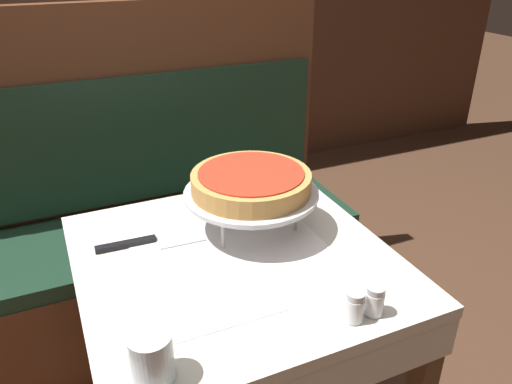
# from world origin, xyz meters

# --- Properties ---
(dining_table_front) EXTENTS (0.72, 0.72, 0.78)m
(dining_table_front) POSITION_xyz_m (0.00, 0.00, 0.68)
(dining_table_front) COLOR beige
(dining_table_front) RESTS_ON ground_plane
(dining_table_rear) EXTENTS (0.62, 0.62, 0.78)m
(dining_table_rear) POSITION_xyz_m (-0.28, 1.63, 0.66)
(dining_table_rear) COLOR #194799
(dining_table_rear) RESTS_ON ground_plane
(booth_bench) EXTENTS (1.61, 0.53, 1.26)m
(booth_bench) POSITION_xyz_m (-0.05, 0.81, 0.35)
(booth_bench) COLOR brown
(booth_bench) RESTS_ON ground_plane
(pizza_pan_stand) EXTENTS (0.34, 0.34, 0.11)m
(pizza_pan_stand) POSITION_xyz_m (0.09, 0.10, 0.87)
(pizza_pan_stand) COLOR #ADADB2
(pizza_pan_stand) RESTS_ON dining_table_front
(deep_dish_pizza) EXTENTS (0.30, 0.30, 0.05)m
(deep_dish_pizza) POSITION_xyz_m (0.09, 0.10, 0.91)
(deep_dish_pizza) COLOR #C68E47
(deep_dish_pizza) RESTS_ON pizza_pan_stand
(pizza_server) EXTENTS (0.27, 0.10, 0.01)m
(pizza_server) POSITION_xyz_m (-0.15, 0.14, 0.78)
(pizza_server) COLOR #BCBCC1
(pizza_server) RESTS_ON dining_table_front
(water_glass_near) EXTENTS (0.08, 0.08, 0.09)m
(water_glass_near) POSITION_xyz_m (-0.26, -0.29, 0.82)
(water_glass_near) COLOR silver
(water_glass_near) RESTS_ON dining_table_front
(salt_shaker) EXTENTS (0.04, 0.04, 0.07)m
(salt_shaker) POSITION_xyz_m (0.13, -0.30, 0.81)
(salt_shaker) COLOR silver
(salt_shaker) RESTS_ON dining_table_front
(pepper_shaker) EXTENTS (0.04, 0.04, 0.06)m
(pepper_shaker) POSITION_xyz_m (0.18, -0.30, 0.81)
(pepper_shaker) COLOR silver
(pepper_shaker) RESTS_ON dining_table_front
(condiment_caddy) EXTENTS (0.14, 0.14, 0.15)m
(condiment_caddy) POSITION_xyz_m (-0.23, 1.55, 0.81)
(condiment_caddy) COLOR black
(condiment_caddy) RESTS_ON dining_table_rear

